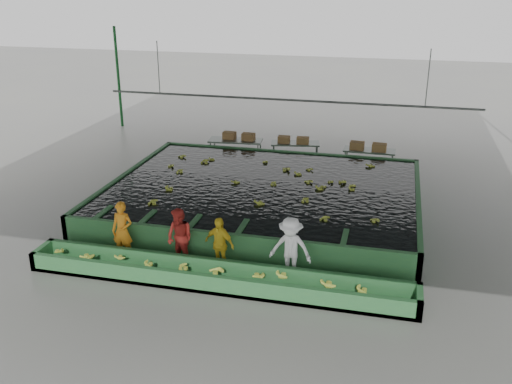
% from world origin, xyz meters
% --- Properties ---
extents(ground, '(80.00, 80.00, 0.00)m').
position_xyz_m(ground, '(0.00, 0.00, 0.00)').
color(ground, slate).
rests_on(ground, ground).
extents(shed_roof, '(20.00, 22.00, 0.04)m').
position_xyz_m(shed_roof, '(0.00, 0.00, 5.00)').
color(shed_roof, gray).
rests_on(shed_roof, shed_posts).
extents(shed_posts, '(20.00, 22.00, 5.00)m').
position_xyz_m(shed_posts, '(0.00, 0.00, 2.50)').
color(shed_posts, '#165021').
rests_on(shed_posts, ground).
extents(flotation_tank, '(10.00, 8.00, 0.90)m').
position_xyz_m(flotation_tank, '(0.00, 1.50, 0.45)').
color(flotation_tank, '#275E2F').
rests_on(flotation_tank, ground).
extents(tank_water, '(9.70, 7.70, 0.00)m').
position_xyz_m(tank_water, '(0.00, 1.50, 0.85)').
color(tank_water, black).
rests_on(tank_water, flotation_tank).
extents(sorting_trough, '(10.00, 1.00, 0.50)m').
position_xyz_m(sorting_trough, '(0.00, -3.60, 0.25)').
color(sorting_trough, '#275E2F').
rests_on(sorting_trough, ground).
extents(cableway_rail, '(0.08, 0.08, 14.00)m').
position_xyz_m(cableway_rail, '(0.00, 5.00, 3.00)').
color(cableway_rail, '#59605B').
rests_on(cableway_rail, shed_roof).
extents(rail_hanger_left, '(0.04, 0.04, 2.00)m').
position_xyz_m(rail_hanger_left, '(-5.00, 5.00, 4.00)').
color(rail_hanger_left, '#59605B').
rests_on(rail_hanger_left, shed_roof).
extents(rail_hanger_right, '(0.04, 0.04, 2.00)m').
position_xyz_m(rail_hanger_right, '(5.00, 5.00, 4.00)').
color(rail_hanger_right, '#59605B').
rests_on(rail_hanger_right, shed_roof).
extents(worker_a, '(0.61, 0.41, 1.65)m').
position_xyz_m(worker_a, '(-2.93, -2.80, 0.82)').
color(worker_a, orange).
rests_on(worker_a, ground).
extents(worker_b, '(0.96, 0.87, 1.61)m').
position_xyz_m(worker_b, '(-1.27, -2.80, 0.81)').
color(worker_b, red).
rests_on(worker_b, ground).
extents(worker_c, '(0.94, 0.59, 1.50)m').
position_xyz_m(worker_c, '(-0.17, -2.80, 0.75)').
color(worker_c, yellow).
rests_on(worker_c, ground).
extents(worker_d, '(1.13, 0.70, 1.69)m').
position_xyz_m(worker_d, '(1.73, -2.80, 0.84)').
color(worker_d, white).
rests_on(worker_d, ground).
extents(packing_table_left, '(2.26, 1.09, 0.99)m').
position_xyz_m(packing_table_left, '(-2.29, 6.19, 0.50)').
color(packing_table_left, '#59605B').
rests_on(packing_table_left, ground).
extents(packing_table_mid, '(2.08, 1.14, 0.89)m').
position_xyz_m(packing_table_mid, '(0.12, 6.69, 0.45)').
color(packing_table_mid, '#59605B').
rests_on(packing_table_mid, ground).
extents(packing_table_right, '(2.01, 0.83, 0.91)m').
position_xyz_m(packing_table_right, '(3.14, 6.35, 0.45)').
color(packing_table_right, '#59605B').
rests_on(packing_table_right, ground).
extents(box_stack_left, '(1.34, 0.41, 0.29)m').
position_xyz_m(box_stack_left, '(-2.17, 6.25, 0.99)').
color(box_stack_left, brown).
rests_on(box_stack_left, packing_table_left).
extents(box_stack_mid, '(1.27, 0.41, 0.27)m').
position_xyz_m(box_stack_mid, '(0.05, 6.59, 0.90)').
color(box_stack_mid, brown).
rests_on(box_stack_mid, packing_table_mid).
extents(box_stack_right, '(1.42, 0.48, 0.30)m').
position_xyz_m(box_stack_right, '(3.08, 6.26, 0.91)').
color(box_stack_right, brown).
rests_on(box_stack_right, packing_table_right).
extents(floating_bananas, '(9.07, 6.18, 0.12)m').
position_xyz_m(floating_bananas, '(0.00, 2.30, 0.85)').
color(floating_bananas, '#9DAB34').
rests_on(floating_bananas, tank_water).
extents(trough_bananas, '(8.79, 0.59, 0.12)m').
position_xyz_m(trough_bananas, '(0.00, -3.60, 0.40)').
color(trough_bananas, '#9DAB34').
rests_on(trough_bananas, sorting_trough).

